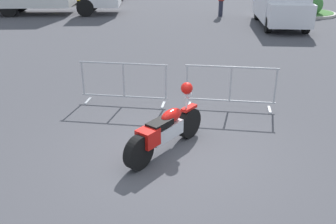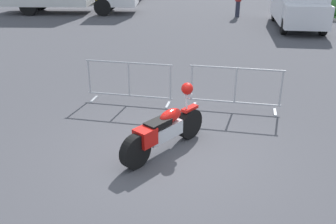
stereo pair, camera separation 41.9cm
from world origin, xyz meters
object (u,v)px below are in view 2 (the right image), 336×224
Objects in this scene: pedestrian at (238,0)px; crowd_barrier_near at (129,82)px; motorcycle at (164,129)px; crowd_barrier_far at (235,88)px; delivery_van at (299,0)px.

crowd_barrier_near is at bearing 67.71° from pedestrian.
motorcycle reaches higher than crowd_barrier_far.
crowd_barrier_far is (1.30, 2.23, 0.09)m from motorcycle.
crowd_barrier_near is 1.00× the size of crowd_barrier_far.
pedestrian is (-2.83, 2.23, -0.32)m from delivery_van.
delivery_van is at bearing 130.82° from pedestrian.
crowd_barrier_far is at bearing 1.62° from motorcycle.
delivery_van is 3.00× the size of pedestrian.
crowd_barrier_near and crowd_barrier_far have the same top height.
delivery_van is (2.84, 10.81, 0.69)m from crowd_barrier_far.
delivery_van is at bearing 75.28° from crowd_barrier_far.
crowd_barrier_far is 0.43× the size of delivery_van.
pedestrian is (1.31, 15.27, 0.45)m from motorcycle.
crowd_barrier_near is (-1.30, 2.23, 0.09)m from motorcycle.
motorcycle is 13.71m from delivery_van.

